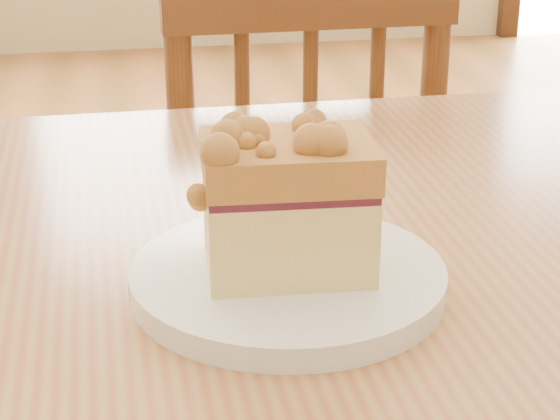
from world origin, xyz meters
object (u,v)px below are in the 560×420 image
(cafe_chair_main, at_px, (287,255))
(plate, at_px, (288,280))
(cafe_table_main, at_px, (288,382))
(cake_slice, at_px, (286,193))

(cafe_chair_main, distance_m, plate, 0.78)
(cafe_table_main, relative_size, cafe_chair_main, 1.36)
(cafe_table_main, bearing_deg, plate, -101.99)
(plate, relative_size, cake_slice, 1.77)
(cafe_table_main, height_order, plate, plate)
(plate, bearing_deg, cake_slice, 154.37)
(cafe_table_main, xyz_separation_m, plate, (-0.01, -0.04, 0.11))
(cafe_table_main, xyz_separation_m, cafe_chair_main, (0.12, 0.65, -0.21))
(cafe_table_main, distance_m, cafe_chair_main, 0.70)
(cafe_table_main, xyz_separation_m, cake_slice, (-0.01, -0.04, 0.17))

